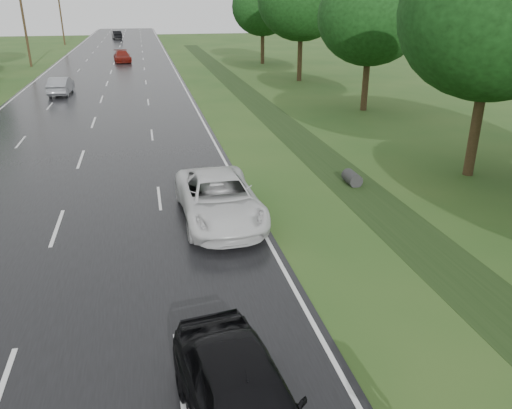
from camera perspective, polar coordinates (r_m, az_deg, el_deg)
name	(u,v)px	position (r m, az deg, el deg)	size (l,w,h in m)	color
road	(110,76)	(54.01, -16.38, 13.90)	(14.00, 180.00, 0.04)	black
edge_stripe_east	(177,74)	(54.02, -9.02, 14.54)	(0.12, 180.00, 0.01)	silver
edge_stripe_west	(39,78)	(54.83, -23.59, 13.12)	(0.12, 180.00, 0.01)	silver
center_line	(110,76)	(54.01, -16.38, 13.93)	(0.12, 180.00, 0.01)	silver
drainage_ditch	(293,133)	(29.26, 4.25, 8.17)	(2.20, 120.00, 0.56)	black
utility_pole_far	(23,19)	(64.68, -25.04, 18.69)	(1.60, 0.26, 10.00)	#342715
utility_pole_distant	(60,12)	(94.28, -21.45, 19.77)	(1.60, 0.26, 10.00)	#342715
tree_east_b	(495,14)	(22.99, 25.65, 19.06)	(7.60, 7.60, 10.11)	#342715
tree_east_c	(371,17)	(35.72, 12.99, 20.17)	(7.00, 7.00, 9.29)	#342715
tree_east_d	(302,0)	(48.65, 5.24, 22.27)	(8.00, 8.00, 10.76)	#342715
tree_east_f	(263,7)	(62.09, 0.77, 21.65)	(7.20, 7.20, 9.62)	#342715
white_pickup	(219,198)	(17.31, -4.23, 0.70)	(2.59, 5.62, 1.56)	silver
dark_sedan	(244,402)	(9.19, -1.42, -21.60)	(1.85, 4.60, 1.57)	black
silver_sedan	(61,86)	(44.32, -21.42, 12.53)	(1.48, 4.24, 1.40)	gray
far_car_red	(122,56)	(65.87, -15.04, 16.04)	(1.89, 4.64, 1.35)	maroon
far_car_dark	(117,35)	(105.50, -15.63, 18.17)	(1.60, 4.59, 1.51)	black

